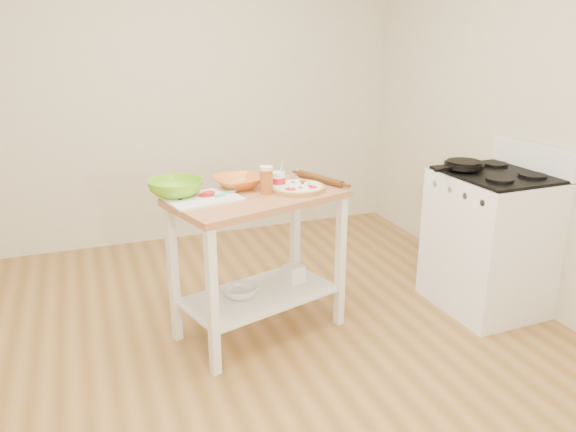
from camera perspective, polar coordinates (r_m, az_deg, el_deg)
The scene contains 15 objects.
room_shell at distance 2.79m, azimuth -3.62°, elevation 8.75°, with size 4.04×4.54×2.74m.
prep_island at distance 3.37m, azimuth -3.01°, elevation -2.08°, with size 1.13×0.82×0.90m.
gas_stove at distance 3.99m, azimuth 19.75°, elevation -2.37°, with size 0.62×0.72×1.11m.
skillet at distance 3.85m, azimuth 17.38°, elevation 4.96°, with size 0.40×0.26×0.03m.
pizza at distance 3.37m, azimuth 0.95°, elevation 2.93°, with size 0.34×0.34×0.05m.
cutting_board at distance 3.22m, azimuth -8.74°, elevation 1.83°, with size 0.45×0.38×0.04m.
spatula at distance 3.26m, azimuth -6.49°, elevation 2.28°, with size 0.15×0.08×0.01m.
knife at distance 3.28m, azimuth -10.12°, elevation 2.19°, with size 0.20×0.22×0.01m.
orange_bowl at distance 3.43m, azimuth -5.11°, elevation 3.45°, with size 0.29×0.29×0.07m, color orange.
green_bowl at distance 3.30m, azimuth -11.33°, elevation 2.80°, with size 0.32×0.32×0.10m, color #6DB719.
beer_pint at distance 3.29m, azimuth -2.21°, elevation 3.70°, with size 0.08×0.08×0.16m.
yogurt_tub at distance 3.39m, azimuth -1.00°, elevation 3.65°, with size 0.09×0.09×0.18m.
rolling_pin at distance 3.55m, azimuth 3.29°, elevation 3.78°, with size 0.04×0.04×0.38m, color #5A3314.
shelf_glass_bowl at distance 3.47m, azimuth -4.87°, elevation -7.68°, with size 0.21×0.21×0.07m, color silver.
shelf_bin at distance 3.66m, azimuth 0.60°, elevation -5.84°, with size 0.11×0.11×0.11m, color white.
Camera 1 is at (-0.81, -2.63, 1.82)m, focal length 35.00 mm.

